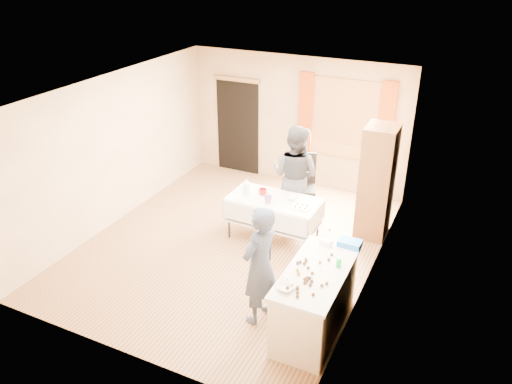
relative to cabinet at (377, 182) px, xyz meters
The scene contains 29 objects.
floor 2.58m from the cabinet, 146.45° to the right, with size 4.50×5.50×0.02m, color #9E7047.
ceiling 2.90m from the cabinet, 146.45° to the right, with size 4.50×5.50×0.02m, color white.
wall_back 2.48m from the cabinet, 144.10° to the left, with size 4.50×0.02×2.60m, color tan.
wall_front 4.55m from the cabinet, 116.00° to the right, with size 4.50×0.02×2.60m, color tan.
wall_left 4.46m from the cabinet, 162.75° to the right, with size 0.02×5.50×2.60m, color tan.
wall_right 1.39m from the cabinet, 78.44° to the right, with size 0.02×5.50×2.60m, color tan.
window_frame 1.80m from the cabinet, 125.26° to the left, with size 1.32×0.06×1.52m, color olive.
window_pane 1.78m from the cabinet, 125.55° to the left, with size 1.20×0.02×1.40m, color white.
curtain_left 2.29m from the cabinet, 142.66° to the left, with size 0.28×0.06×1.65m, color #923C0E.
curtain_right 1.47m from the cabinet, 98.84° to the left, with size 0.28×0.06×1.65m, color #923C0E.
doorway 3.58m from the cabinet, 156.80° to the left, with size 0.95×0.04×2.00m, color black.
door_lintel 3.72m from the cabinet, 157.24° to the left, with size 1.05×0.06×0.08m, color olive.
cabinet is the anchor object (origin of this frame).
counter 2.74m from the cabinet, 92.13° to the right, with size 0.72×1.51×0.91m.
party_table 1.78m from the cabinet, 149.29° to the right, with size 1.53×0.80×0.75m.
chair 1.50m from the cabinet, behind, with size 0.59×0.59×1.12m.
girl 2.91m from the cabinet, 106.39° to the right, with size 0.53×0.68×1.66m, color #283047.
woman 1.37m from the cabinet, behind, with size 0.97×0.80×1.81m, color black.
soda_can 2.50m from the cabinet, 87.36° to the right, with size 0.07×0.07×0.12m, color #0F8533.
mixing_bowl 3.20m from the cabinet, 95.47° to the right, with size 0.25×0.25×0.05m, color white.
foam_block 2.10m from the cabinet, 94.93° to the right, with size 0.15×0.10×0.08m, color white.
blue_basket 1.97m from the cabinet, 86.92° to the right, with size 0.30×0.20×0.08m, color blue.
pitcher 2.14m from the cabinet, 153.31° to the right, with size 0.11×0.11×0.22m, color silver.
cup_red 1.88m from the cabinet, 154.30° to the right, with size 0.16×0.16×0.11m, color #AF0D10.
cup_rainbow 1.82m from the cabinet, 144.83° to the right, with size 0.15×0.15×0.12m, color red.
small_bowl 1.43m from the cabinet, 147.15° to the right, with size 0.19×0.19×0.05m, color white.
pastry_tray 1.37m from the cabinet, 133.94° to the right, with size 0.28×0.20×0.02m, color white.
bottle 2.16m from the cabinet, 161.59° to the right, with size 0.09×0.09×0.16m, color white.
cake_balls 2.86m from the cabinet, 93.11° to the right, with size 0.51×1.02×0.04m.
Camera 1 is at (3.37, -6.20, 4.47)m, focal length 35.00 mm.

